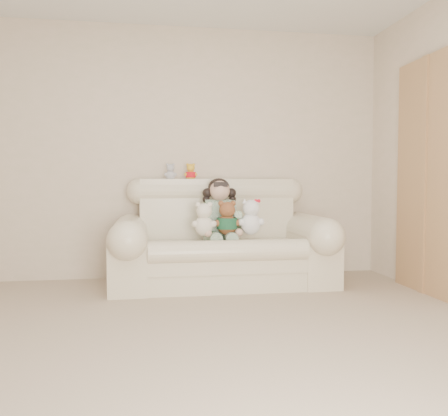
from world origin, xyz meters
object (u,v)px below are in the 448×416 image
(sofa, at_px, (222,232))
(brown_teddy, at_px, (227,215))
(cream_teddy, at_px, (204,216))
(white_cat, at_px, (251,213))
(seated_child, at_px, (220,209))

(sofa, distance_m, brown_teddy, 0.21)
(brown_teddy, bearing_deg, cream_teddy, -156.20)
(white_cat, bearing_deg, brown_teddy, 160.28)
(white_cat, bearing_deg, cream_teddy, 163.80)
(seated_child, bearing_deg, brown_teddy, -81.34)
(sofa, xyz_separation_m, seated_child, (-0.02, 0.08, 0.22))
(white_cat, bearing_deg, seated_child, 124.77)
(seated_child, distance_m, brown_teddy, 0.20)
(white_cat, distance_m, cream_teddy, 0.45)
(sofa, relative_size, seated_child, 3.37)
(brown_teddy, relative_size, cream_teddy, 1.04)
(seated_child, distance_m, white_cat, 0.33)
(brown_teddy, height_order, white_cat, white_cat)
(seated_child, bearing_deg, sofa, -82.70)
(cream_teddy, bearing_deg, brown_teddy, -13.21)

